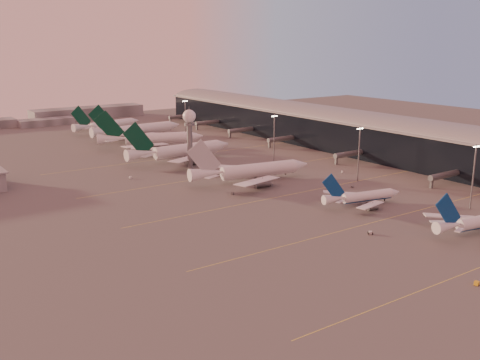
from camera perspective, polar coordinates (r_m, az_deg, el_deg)
ground at (r=186.33m, az=12.48°, el=-5.88°), size 700.00×700.00×0.00m
taxiway_markings at (r=244.35m, az=7.64°, el=-0.88°), size 180.00×185.25×0.02m
terminal at (r=333.57m, az=11.32°, el=4.82°), size 57.00×362.00×23.04m
radar_tower at (r=276.31m, az=-5.16°, el=5.36°), size 6.40×6.40×31.10m
mast_a at (r=227.45m, az=22.64°, el=0.58°), size 3.60×0.56×25.00m
mast_b at (r=257.88m, az=11.99°, el=2.85°), size 3.60×0.56×25.00m
mast_c at (r=294.30m, az=3.49°, el=4.50°), size 3.60×0.56×25.00m
mast_d at (r=367.22m, az=-5.57°, el=6.37°), size 3.60×0.56×25.00m
distant_horizon at (r=465.54m, az=-18.18°, el=6.13°), size 165.00×37.50×9.00m
narrowbody_near at (r=203.08m, az=23.20°, el=-4.10°), size 39.91×31.61×15.68m
narrowbody_mid at (r=222.67m, az=12.32°, el=-1.81°), size 35.57×28.10×14.05m
widebody_white at (r=254.07m, az=1.19°, el=0.68°), size 60.23×47.91×21.30m
greentail_a at (r=299.74m, az=-6.06°, el=2.74°), size 63.40×51.17×23.02m
greentail_b at (r=338.20m, az=-8.96°, el=3.94°), size 61.04×48.43×23.16m
greentail_c at (r=373.50m, az=-10.33°, el=4.86°), size 65.52×52.76×23.79m
greentail_d at (r=404.09m, az=-13.28°, el=5.30°), size 54.70×43.64×20.25m
gsv_truck_a at (r=161.71m, az=22.98°, el=-9.38°), size 6.36×3.49×2.43m
gsv_tug_mid at (r=191.09m, az=13.10°, el=-5.25°), size 4.06×3.79×1.00m
gsv_truck_b at (r=248.89m, az=11.34°, el=-0.52°), size 5.20×3.50×1.98m
gsv_truck_c at (r=233.02m, az=-0.72°, el=-1.20°), size 5.91×4.45×2.27m
gsv_catering_b at (r=275.35m, az=10.39°, el=1.09°), size 4.68×2.75×3.60m
gsv_tug_far at (r=262.63m, az=-0.05°, el=0.42°), size 3.42×4.34×1.09m
gsv_truck_d at (r=264.60m, az=-11.11°, el=0.39°), size 2.35×5.75×2.29m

